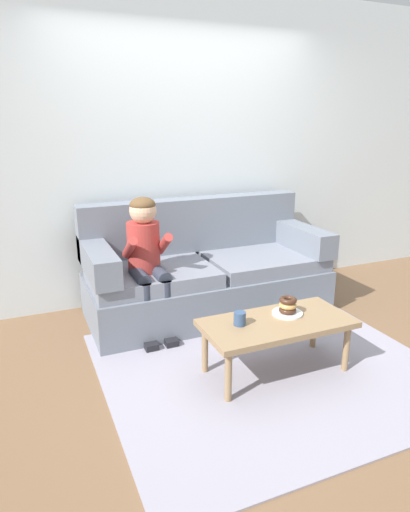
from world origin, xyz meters
name	(u,v)px	position (x,y,z in m)	size (l,w,h in m)	color
ground	(251,352)	(0.00, 0.00, 0.00)	(10.00, 10.00, 0.00)	brown
wall_back	(184,150)	(0.00, 1.40, 1.40)	(8.00, 0.10, 2.80)	silver
area_rug	(268,368)	(0.00, -0.25, 0.01)	(2.24, 1.98, 0.01)	#9993A3
couch	(205,273)	(-0.01, 0.85, 0.35)	(2.09, 0.90, 0.98)	slate
coffee_table	(277,327)	(0.02, -0.31, 0.34)	(1.01, 0.48, 0.39)	#937551
person_child	(147,253)	(-0.60, 0.64, 0.67)	(0.34, 0.58, 1.10)	#AD3833
plate	(287,313)	(0.14, -0.24, 0.40)	(0.21, 0.21, 0.01)	white
donut	(287,310)	(0.14, -0.24, 0.42)	(0.12, 0.12, 0.04)	#422619
donut_second	(288,305)	(0.14, -0.24, 0.46)	(0.12, 0.12, 0.04)	tan
donut_third	(288,300)	(0.14, -0.24, 0.49)	(0.12, 0.12, 0.04)	#422619
mug	(240,319)	(-0.24, -0.26, 0.43)	(0.08, 0.08, 0.09)	#334C72
toy_controller	(283,334)	(0.35, 0.11, 0.03)	(0.23, 0.09, 0.05)	#339E56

